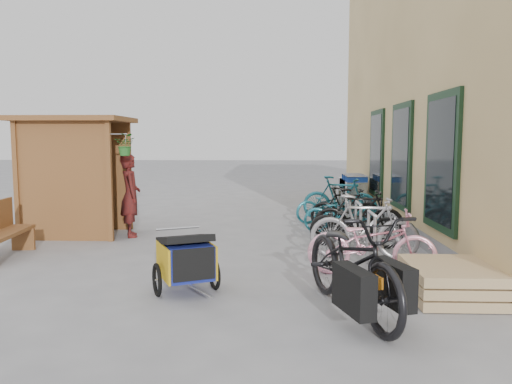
{
  "coord_description": "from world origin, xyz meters",
  "views": [
    {
      "loc": [
        0.82,
        -7.48,
        1.94
      ],
      "look_at": [
        0.5,
        1.5,
        1.0
      ],
      "focal_mm": 35.0,
      "sensor_mm": 36.0,
      "label": 1
    }
  ],
  "objects_px": {
    "person_kiosk": "(130,195)",
    "bike_0": "(371,243)",
    "bike_2": "(356,223)",
    "cargo_bike": "(353,263)",
    "bike_7": "(340,199)",
    "bike_1": "(364,227)",
    "bike_6": "(328,205)",
    "pallet_stack": "(450,281)",
    "shopping_carts": "(352,188)",
    "bike_4": "(341,213)",
    "bike_5": "(346,208)",
    "kiosk": "(71,159)",
    "bike_3": "(359,215)",
    "bench": "(0,230)",
    "child_trailer": "(186,258)"
  },
  "relations": [
    {
      "from": "pallet_stack",
      "to": "bike_4",
      "type": "height_order",
      "value": "bike_4"
    },
    {
      "from": "bike_2",
      "to": "bike_4",
      "type": "height_order",
      "value": "bike_2"
    },
    {
      "from": "shopping_carts",
      "to": "bike_7",
      "type": "height_order",
      "value": "bike_7"
    },
    {
      "from": "kiosk",
      "to": "bike_6",
      "type": "bearing_deg",
      "value": 17.37
    },
    {
      "from": "person_kiosk",
      "to": "bike_1",
      "type": "height_order",
      "value": "person_kiosk"
    },
    {
      "from": "person_kiosk",
      "to": "bike_7",
      "type": "xyz_separation_m",
      "value": [
        4.45,
        2.09,
        -0.29
      ]
    },
    {
      "from": "cargo_bike",
      "to": "bike_5",
      "type": "height_order",
      "value": "cargo_bike"
    },
    {
      "from": "bike_4",
      "to": "bike_5",
      "type": "xyz_separation_m",
      "value": [
        0.16,
        0.47,
        0.05
      ]
    },
    {
      "from": "person_kiosk",
      "to": "bike_7",
      "type": "distance_m",
      "value": 4.93
    },
    {
      "from": "kiosk",
      "to": "bike_3",
      "type": "distance_m",
      "value": 5.83
    },
    {
      "from": "kiosk",
      "to": "bike_4",
      "type": "xyz_separation_m",
      "value": [
        5.51,
        0.41,
        -1.14
      ]
    },
    {
      "from": "bike_3",
      "to": "bike_4",
      "type": "distance_m",
      "value": 0.98
    },
    {
      "from": "bike_3",
      "to": "bike_7",
      "type": "distance_m",
      "value": 2.52
    },
    {
      "from": "pallet_stack",
      "to": "child_trailer",
      "type": "xyz_separation_m",
      "value": [
        -3.29,
        0.12,
        0.23
      ]
    },
    {
      "from": "pallet_stack",
      "to": "shopping_carts",
      "type": "xyz_separation_m",
      "value": [
        -0.0,
        7.86,
        0.38
      ]
    },
    {
      "from": "shopping_carts",
      "to": "bike_3",
      "type": "bearing_deg",
      "value": -97.14
    },
    {
      "from": "person_kiosk",
      "to": "bike_4",
      "type": "height_order",
      "value": "person_kiosk"
    },
    {
      "from": "bench",
      "to": "cargo_bike",
      "type": "distance_m",
      "value": 5.93
    },
    {
      "from": "bike_4",
      "to": "bike_0",
      "type": "bearing_deg",
      "value": -179.02
    },
    {
      "from": "bike_0",
      "to": "bench",
      "type": "bearing_deg",
      "value": 89.97
    },
    {
      "from": "bike_3",
      "to": "bike_6",
      "type": "xyz_separation_m",
      "value": [
        -0.33,
        2.23,
        -0.09
      ]
    },
    {
      "from": "person_kiosk",
      "to": "bike_3",
      "type": "relative_size",
      "value": 0.97
    },
    {
      "from": "cargo_bike",
      "to": "bike_7",
      "type": "xyz_separation_m",
      "value": [
        0.69,
        6.47,
        -0.05
      ]
    },
    {
      "from": "bike_1",
      "to": "bike_6",
      "type": "bearing_deg",
      "value": 12.83
    },
    {
      "from": "bike_1",
      "to": "bike_4",
      "type": "xyz_separation_m",
      "value": [
        -0.05,
        2.32,
        -0.12
      ]
    },
    {
      "from": "bike_0",
      "to": "bike_7",
      "type": "distance_m",
      "value": 4.87
    },
    {
      "from": "bike_0",
      "to": "bike_2",
      "type": "xyz_separation_m",
      "value": [
        0.1,
        1.95,
        -0.04
      ]
    },
    {
      "from": "bench",
      "to": "bike_6",
      "type": "distance_m",
      "value": 6.87
    },
    {
      "from": "cargo_bike",
      "to": "bike_4",
      "type": "xyz_separation_m",
      "value": [
        0.53,
        4.91,
        -0.17
      ]
    },
    {
      "from": "pallet_stack",
      "to": "person_kiosk",
      "type": "bearing_deg",
      "value": 143.42
    },
    {
      "from": "bench",
      "to": "bike_3",
      "type": "relative_size",
      "value": 0.88
    },
    {
      "from": "person_kiosk",
      "to": "shopping_carts",
      "type": "bearing_deg",
      "value": -72.4
    },
    {
      "from": "shopping_carts",
      "to": "bike_0",
      "type": "xyz_separation_m",
      "value": [
        -0.78,
        -6.88,
        -0.11
      ]
    },
    {
      "from": "pallet_stack",
      "to": "bike_3",
      "type": "height_order",
      "value": "bike_3"
    },
    {
      "from": "kiosk",
      "to": "bike_5",
      "type": "distance_m",
      "value": 5.84
    },
    {
      "from": "shopping_carts",
      "to": "cargo_bike",
      "type": "bearing_deg",
      "value": -98.67
    },
    {
      "from": "bench",
      "to": "bike_5",
      "type": "xyz_separation_m",
      "value": [
        6.07,
        2.9,
        -0.01
      ]
    },
    {
      "from": "bike_5",
      "to": "bike_7",
      "type": "xyz_separation_m",
      "value": [
        0.01,
        1.1,
        0.08
      ]
    },
    {
      "from": "kiosk",
      "to": "bike_2",
      "type": "relative_size",
      "value": 1.49
    },
    {
      "from": "bike_0",
      "to": "bike_3",
      "type": "xyz_separation_m",
      "value": [
        0.21,
        2.35,
        0.04
      ]
    },
    {
      "from": "cargo_bike",
      "to": "bike_0",
      "type": "relative_size",
      "value": 1.31
    },
    {
      "from": "bike_1",
      "to": "bike_7",
      "type": "distance_m",
      "value": 3.89
    },
    {
      "from": "bike_2",
      "to": "cargo_bike",
      "type": "bearing_deg",
      "value": -176.81
    },
    {
      "from": "bike_4",
      "to": "bike_3",
      "type": "bearing_deg",
      "value": -167.16
    },
    {
      "from": "cargo_bike",
      "to": "bike_7",
      "type": "bearing_deg",
      "value": 66.71
    },
    {
      "from": "child_trailer",
      "to": "bike_0",
      "type": "bearing_deg",
      "value": -5.69
    },
    {
      "from": "cargo_bike",
      "to": "person_kiosk",
      "type": "xyz_separation_m",
      "value": [
        -3.76,
        4.38,
        0.25
      ]
    },
    {
      "from": "person_kiosk",
      "to": "bike_0",
      "type": "distance_m",
      "value": 5.1
    },
    {
      "from": "bike_0",
      "to": "bike_4",
      "type": "xyz_separation_m",
      "value": [
        0.02,
        3.31,
        -0.07
      ]
    },
    {
      "from": "kiosk",
      "to": "bike_7",
      "type": "distance_m",
      "value": 6.09
    }
  ]
}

